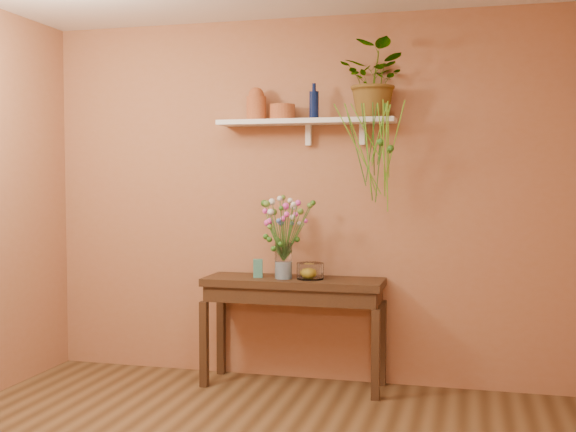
{
  "coord_description": "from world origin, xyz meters",
  "views": [
    {
      "loc": [
        1.22,
        -3.18,
        1.51
      ],
      "look_at": [
        0.0,
        1.55,
        1.25
      ],
      "focal_mm": 44.38,
      "sensor_mm": 36.0,
      "label": 1
    }
  ],
  "objects_px": {
    "terracotta_jug": "(256,105)",
    "blue_bottle": "(314,104)",
    "bouquet": "(282,219)",
    "glass_bowl": "(310,272)",
    "sideboard": "(293,294)",
    "glass_vase": "(283,263)",
    "spider_plant": "(376,80)"
  },
  "relations": [
    {
      "from": "blue_bottle",
      "to": "bouquet",
      "type": "xyz_separation_m",
      "value": [
        -0.21,
        -0.12,
        -0.82
      ]
    },
    {
      "from": "spider_plant",
      "to": "terracotta_jug",
      "type": "bearing_deg",
      "value": 179.08
    },
    {
      "from": "bouquet",
      "to": "blue_bottle",
      "type": "bearing_deg",
      "value": 30.75
    },
    {
      "from": "terracotta_jug",
      "to": "bouquet",
      "type": "height_order",
      "value": "terracotta_jug"
    },
    {
      "from": "glass_vase",
      "to": "spider_plant",
      "type": "bearing_deg",
      "value": 11.37
    },
    {
      "from": "sideboard",
      "to": "bouquet",
      "type": "height_order",
      "value": "bouquet"
    },
    {
      "from": "glass_vase",
      "to": "glass_bowl",
      "type": "bearing_deg",
      "value": 7.0
    },
    {
      "from": "blue_bottle",
      "to": "spider_plant",
      "type": "distance_m",
      "value": 0.47
    },
    {
      "from": "glass_vase",
      "to": "glass_bowl",
      "type": "relative_size",
      "value": 1.34
    },
    {
      "from": "terracotta_jug",
      "to": "sideboard",
      "type": "bearing_deg",
      "value": -18.79
    },
    {
      "from": "sideboard",
      "to": "bouquet",
      "type": "relative_size",
      "value": 2.76
    },
    {
      "from": "sideboard",
      "to": "spider_plant",
      "type": "relative_size",
      "value": 2.47
    },
    {
      "from": "spider_plant",
      "to": "glass_vase",
      "type": "xyz_separation_m",
      "value": [
        -0.64,
        -0.13,
        -1.3
      ]
    },
    {
      "from": "sideboard",
      "to": "blue_bottle",
      "type": "relative_size",
      "value": 5.12
    },
    {
      "from": "bouquet",
      "to": "glass_bowl",
      "type": "bearing_deg",
      "value": 8.07
    },
    {
      "from": "spider_plant",
      "to": "glass_vase",
      "type": "distance_m",
      "value": 1.46
    },
    {
      "from": "glass_bowl",
      "to": "bouquet",
      "type": "bearing_deg",
      "value": -171.93
    },
    {
      "from": "glass_bowl",
      "to": "blue_bottle",
      "type": "bearing_deg",
      "value": 87.29
    },
    {
      "from": "terracotta_jug",
      "to": "bouquet",
      "type": "bearing_deg",
      "value": -32.48
    },
    {
      "from": "sideboard",
      "to": "blue_bottle",
      "type": "distance_m",
      "value": 1.38
    },
    {
      "from": "terracotta_jug",
      "to": "glass_bowl",
      "type": "bearing_deg",
      "value": -15.34
    },
    {
      "from": "terracotta_jug",
      "to": "glass_bowl",
      "type": "distance_m",
      "value": 1.29
    },
    {
      "from": "glass_vase",
      "to": "glass_bowl",
      "type": "xyz_separation_m",
      "value": [
        0.19,
        0.02,
        -0.06
      ]
    },
    {
      "from": "terracotta_jug",
      "to": "blue_bottle",
      "type": "bearing_deg",
      "value": -3.24
    },
    {
      "from": "glass_vase",
      "to": "bouquet",
      "type": "bearing_deg",
      "value": -155.49
    },
    {
      "from": "bouquet",
      "to": "sideboard",
      "type": "bearing_deg",
      "value": 29.59
    },
    {
      "from": "terracotta_jug",
      "to": "blue_bottle",
      "type": "xyz_separation_m",
      "value": [
        0.44,
        -0.03,
        -0.01
      ]
    },
    {
      "from": "spider_plant",
      "to": "glass_bowl",
      "type": "relative_size",
      "value": 2.71
    },
    {
      "from": "spider_plant",
      "to": "bouquet",
      "type": "xyz_separation_m",
      "value": [
        -0.65,
        -0.13,
        -0.98
      ]
    },
    {
      "from": "blue_bottle",
      "to": "glass_vase",
      "type": "height_order",
      "value": "blue_bottle"
    },
    {
      "from": "sideboard",
      "to": "glass_vase",
      "type": "height_order",
      "value": "glass_vase"
    },
    {
      "from": "blue_bottle",
      "to": "bouquet",
      "type": "distance_m",
      "value": 0.86
    }
  ]
}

